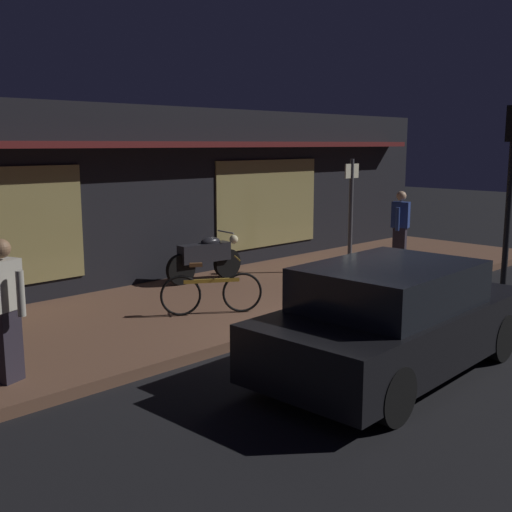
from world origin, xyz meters
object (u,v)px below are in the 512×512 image
at_px(bicycle_extra, 212,292).
at_px(traffic_light_pole, 512,164).
at_px(person_photographer, 5,308).
at_px(motorcycle, 206,256).
at_px(person_bystander, 400,226).
at_px(parked_car_near, 394,319).
at_px(sign_post, 351,208).

bearing_deg(bicycle_extra, traffic_light_pole, -19.75).
bearing_deg(person_photographer, motorcycle, 26.67).
xyz_separation_m(person_photographer, traffic_light_pole, (9.54, -1.56, 1.45)).
distance_m(motorcycle, person_bystander, 4.62).
height_order(motorcycle, person_bystander, person_bystander).
height_order(motorcycle, person_photographer, person_photographer).
bearing_deg(parked_car_near, traffic_light_pole, 11.53).
xyz_separation_m(motorcycle, person_photographer, (-5.13, -2.58, 0.38)).
bearing_deg(sign_post, parked_car_near, -137.40).
xyz_separation_m(bicycle_extra, person_bystander, (5.81, 0.25, 0.52)).
bearing_deg(sign_post, person_photographer, -171.75).
relative_size(bicycle_extra, parked_car_near, 0.34).
distance_m(traffic_light_pole, parked_car_near, 6.19).
bearing_deg(person_bystander, bicycle_extra, -177.53).
height_order(motorcycle, bicycle_extra, motorcycle).
xyz_separation_m(person_photographer, sign_post, (7.96, 1.16, 0.48)).
bearing_deg(parked_car_near, person_bystander, 32.27).
bearing_deg(person_bystander, motorcycle, 157.79).
xyz_separation_m(person_bystander, sign_post, (-1.43, 0.32, 0.48)).
relative_size(person_bystander, parked_car_near, 0.40).
distance_m(person_photographer, sign_post, 8.06).
distance_m(person_photographer, person_bystander, 9.43).
height_order(bicycle_extra, parked_car_near, parked_car_near).
height_order(person_bystander, sign_post, sign_post).
height_order(sign_post, traffic_light_pole, traffic_light_pole).
xyz_separation_m(sign_post, traffic_light_pole, (1.57, -2.71, 0.97)).
relative_size(traffic_light_pole, parked_car_near, 0.86).
distance_m(person_photographer, traffic_light_pole, 9.77).
height_order(person_bystander, parked_car_near, person_bystander).
height_order(person_photographer, person_bystander, same).
distance_m(bicycle_extra, person_bystander, 5.84).
bearing_deg(bicycle_extra, person_photographer, -170.72).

